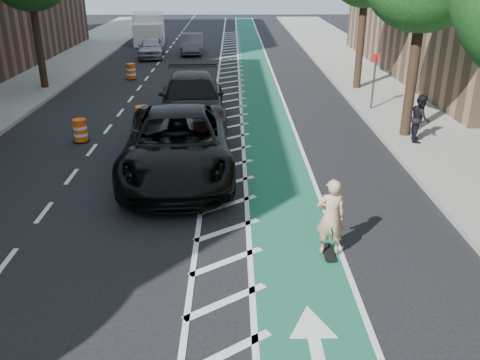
{
  "coord_description": "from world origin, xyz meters",
  "views": [
    {
      "loc": [
        1.66,
        -9.28,
        5.81
      ],
      "look_at": [
        1.81,
        1.88,
        1.1
      ],
      "focal_mm": 38.0,
      "sensor_mm": 36.0,
      "label": 1
    }
  ],
  "objects_px": {
    "skateboarder": "(331,217)",
    "suv_far": "(192,99)",
    "suv_near": "(178,143)",
    "barrel_a": "(80,131)"
  },
  "relations": [
    {
      "from": "skateboarder",
      "to": "suv_far",
      "type": "relative_size",
      "value": 0.27
    },
    {
      "from": "suv_far",
      "to": "skateboarder",
      "type": "bearing_deg",
      "value": -73.68
    },
    {
      "from": "suv_near",
      "to": "suv_far",
      "type": "bearing_deg",
      "value": 86.4
    },
    {
      "from": "suv_near",
      "to": "barrel_a",
      "type": "relative_size",
      "value": 8.29
    },
    {
      "from": "suv_near",
      "to": "suv_far",
      "type": "relative_size",
      "value": 1.09
    },
    {
      "from": "skateboarder",
      "to": "barrel_a",
      "type": "xyz_separation_m",
      "value": [
        -7.5,
        7.9,
        -0.56
      ]
    },
    {
      "from": "skateboarder",
      "to": "suv_near",
      "type": "relative_size",
      "value": 0.25
    },
    {
      "from": "suv_near",
      "to": "barrel_a",
      "type": "distance_m",
      "value": 4.91
    },
    {
      "from": "skateboarder",
      "to": "suv_near",
      "type": "xyz_separation_m",
      "value": [
        -3.7,
        4.83,
        -0.0
      ]
    },
    {
      "from": "suv_far",
      "to": "barrel_a",
      "type": "distance_m",
      "value": 4.64
    }
  ]
}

